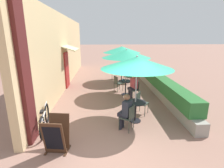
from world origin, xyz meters
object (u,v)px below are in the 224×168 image
Objects in this scene: patio_table_mid at (126,85)px; patio_table_far at (121,74)px; cafe_chair_far_left at (115,72)px; patio_table_near at (135,107)px; patio_umbrella_near at (137,63)px; coffee_cup_mid at (123,80)px; cafe_chair_near_left at (141,101)px; seated_patron_near_right at (126,110)px; cafe_chair_mid_right at (117,82)px; cafe_chair_far_right at (129,76)px; seated_patron_mid_left at (133,85)px; bicycle_leaning at (45,119)px; patio_umbrella_mid at (126,54)px; cafe_chair_mid_left at (135,88)px; patio_umbrella_far at (122,50)px; coffee_cup_far at (122,70)px; cafe_chair_near_right at (129,116)px; menu_board at (56,135)px.

patio_table_far is at bearing 88.09° from patio_table_mid.
cafe_chair_far_left is (-0.42, 0.58, -0.02)m from patio_table_far.
patio_table_near is 0.30× the size of patio_umbrella_near.
coffee_cup_mid is (-0.07, 3.14, 0.26)m from patio_table_near.
cafe_chair_near_left is 1.43m from seated_patron_near_right.
cafe_chair_far_right is (0.89, 1.63, 0.00)m from cafe_chair_mid_right.
seated_patron_mid_left is 0.71× the size of bicycle_leaning.
cafe_chair_near_left is 2.41m from patio_table_mid.
cafe_chair_far_right is at bearing 77.13° from patio_umbrella_mid.
cafe_chair_mid_left is 3.81m from patio_umbrella_far.
cafe_chair_near_left is 0.70× the size of seated_patron_mid_left.
seated_patron_near_right reaches higher than patio_table_mid.
seated_patron_near_right is at bearing -12.05° from bicycle_leaning.
coffee_cup_mid is 0.10× the size of cafe_chair_far_left.
patio_umbrella_near is 1.40× the size of bicycle_leaning.
patio_table_near is 0.43× the size of bicycle_leaning.
patio_umbrella_near is at bearing -1.17° from bicycle_leaning.
cafe_chair_far_left is (-0.32, 3.40, -0.02)m from patio_table_mid.
patio_table_near is 0.60× the size of seated_patron_mid_left.
coffee_cup_mid is (-0.13, 0.12, -1.36)m from patio_umbrella_mid.
coffee_cup_far is (0.11, 2.76, 0.26)m from patio_table_mid.
cafe_chair_mid_left is at bearing 79.80° from patio_table_near.
cafe_chair_mid_right is at bearing 32.75° from seated_patron_near_right.
seated_patron_mid_left is at bearing 19.62° from seated_patron_near_right.
patio_table_mid is at bearing 38.52° from bicycle_leaning.
patio_umbrella_far is (-0.18, 3.48, 1.47)m from seated_patron_mid_left.
seated_patron_near_right is 7.00m from cafe_chair_far_left.
patio_umbrella_near is 2.95m from cafe_chair_mid_left.
cafe_chair_far_right is (0.51, 2.24, -1.64)m from patio_umbrella_mid.
seated_patron_near_right reaches higher than cafe_chair_mid_right.
menu_board is at bearing 148.50° from cafe_chair_near_right.
bicycle_leaning is at bearing -52.02° from cafe_chair_far_left.
seated_patron_near_right reaches higher than coffee_cup_far.
patio_table_mid is 0.72m from cafe_chair_mid_right.
cafe_chair_mid_left reaches higher than patio_table_far.
coffee_cup_mid is at bearing -94.67° from patio_table_far.
bicycle_leaning is (-3.10, -0.43, -1.79)m from patio_umbrella_near.
seated_patron_mid_left is 2.91m from cafe_chair_far_right.
coffee_cup_far is (0.49, 2.15, 0.28)m from cafe_chair_mid_right.
menu_board reaches higher than cafe_chair_mid_right.
patio_table_near is at bearing -88.70° from coffee_cup_mid.
cafe_chair_far_right is 9.67× the size of coffee_cup_far.
coffee_cup_far is at bearing 141.41° from cafe_chair_mid_right.
cafe_chair_near_right is at bearing 32.26° from menu_board.
patio_umbrella_near reaches higher than seated_patron_mid_left.
patio_table_near is 2.39m from seated_patron_mid_left.
cafe_chair_near_left is at bearing -13.37° from cafe_chair_mid_right.
cafe_chair_far_right is 0.49× the size of bicycle_leaning.
cafe_chair_far_right is at bearing -54.31° from patio_umbrella_far.
menu_board reaches higher than patio_table_far.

